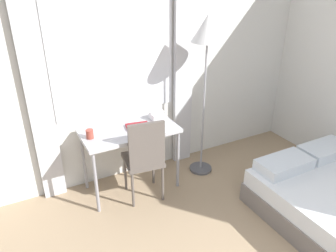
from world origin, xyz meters
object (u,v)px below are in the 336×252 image
Objects in this scene: desk at (130,135)px; telephone at (157,116)px; mug at (90,134)px; desk_chair at (145,156)px; standing_lamp at (207,40)px; book at (138,126)px.

telephone is at bearing 15.17° from desk.
desk_chair is at bearing -28.17° from mug.
desk_chair reaches higher than mug.
mug is at bearing 177.24° from standing_lamp.
mug is at bearing -179.43° from desk.
standing_lamp is (0.92, -0.07, 0.97)m from desk.
book is (0.05, 0.27, 0.23)m from desk_chair.
desk is at bearing -164.83° from telephone.
telephone is at bearing 55.95° from desk_chair.
desk_chair is 0.56m from telephone.
desk_chair is 0.51× the size of standing_lamp.
telephone is (0.39, 0.11, 0.11)m from desk.
telephone is 0.83m from mug.
standing_lamp reaches higher than desk.
mug is (-0.83, -0.11, 0.01)m from telephone.
desk is 1.34m from standing_lamp.
standing_lamp is 1.02m from telephone.
mug reaches higher than telephone.
desk_chair is 1.42m from standing_lamp.
desk is 3.79× the size of book.
book is (0.10, 0.01, 0.09)m from desk.
book is at bearing 87.79° from desk_chair.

